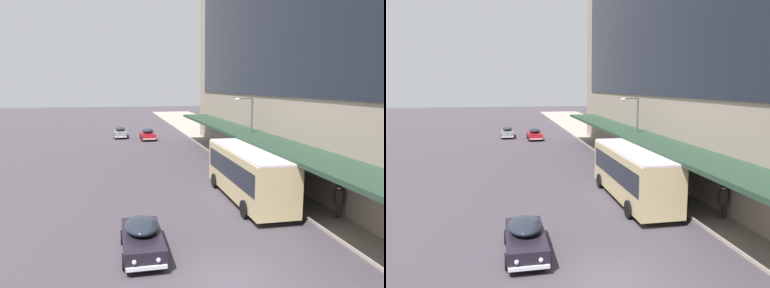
# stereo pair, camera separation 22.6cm
# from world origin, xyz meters

# --- Properties ---
(ground) EXTENTS (240.00, 240.00, 0.00)m
(ground) POSITION_xyz_m (0.00, 0.00, 0.00)
(ground) COLOR #433C43
(transit_bus_kerbside_front) EXTENTS (2.72, 9.84, 3.29)m
(transit_bus_kerbside_front) POSITION_xyz_m (3.99, 9.09, 1.89)
(transit_bus_kerbside_front) COLOR tan
(transit_bus_kerbside_front) RESTS_ON ground
(sedan_second_near) EXTENTS (1.96, 4.27, 1.58)m
(sedan_second_near) POSITION_xyz_m (0.18, 37.36, 0.77)
(sedan_second_near) COLOR #AE1822
(sedan_second_near) RESTS_ON ground
(sedan_oncoming_rear) EXTENTS (1.82, 4.25, 1.47)m
(sedan_oncoming_rear) POSITION_xyz_m (-3.04, 2.78, 0.73)
(sedan_oncoming_rear) COLOR black
(sedan_oncoming_rear) RESTS_ON ground
(sedan_lead_mid) EXTENTS (1.82, 4.79, 1.49)m
(sedan_lead_mid) POSITION_xyz_m (-3.36, 40.53, 0.74)
(sedan_lead_mid) COLOR gray
(sedan_lead_mid) RESTS_ON ground
(pedestrian_at_kerb) EXTENTS (0.60, 0.33, 1.86)m
(pedestrian_at_kerb) POSITION_xyz_m (7.52, 4.69, 1.18)
(pedestrian_at_kerb) COLOR #2F2421
(pedestrian_at_kerb) RESTS_ON sidewalk_kerb
(street_lamp) EXTENTS (1.50, 0.28, 6.16)m
(street_lamp) POSITION_xyz_m (6.53, 15.78, 3.78)
(street_lamp) COLOR #4C4C51
(street_lamp) RESTS_ON sidewalk_kerb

